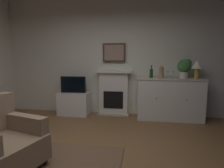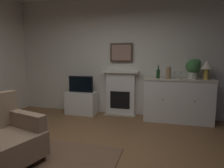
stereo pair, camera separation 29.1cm
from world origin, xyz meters
name	(u,v)px [view 2 (the right image)]	position (x,y,z in m)	size (l,w,h in m)	color
ground_plane	(79,166)	(0.00, 0.00, -0.05)	(5.53, 4.92, 0.10)	brown
wall_rear	(119,56)	(0.00, 2.43, 1.45)	(5.53, 0.06, 2.89)	silver
fireplace_unit	(121,93)	(0.08, 2.30, 0.55)	(0.87, 0.30, 1.10)	white
framed_picture	(121,53)	(0.08, 2.35, 1.54)	(0.55, 0.04, 0.45)	#473323
sideboard_cabinet	(177,100)	(1.40, 2.12, 0.48)	(1.47, 0.49, 0.96)	white
table_lamp	(207,66)	(1.95, 2.12, 1.23)	(0.26, 0.26, 0.40)	#B79338
wine_bottle	(158,74)	(0.97, 2.09, 1.06)	(0.08, 0.08, 0.29)	#193F1E
wine_glass_left	(175,73)	(1.33, 2.12, 1.08)	(0.07, 0.07, 0.16)	silver
wine_glass_center	(180,73)	(1.44, 2.13, 1.08)	(0.07, 0.07, 0.16)	silver
vase_decorative	(168,72)	(1.19, 2.07, 1.09)	(0.11, 0.11, 0.28)	#9E7F5B
tv_cabinet	(82,103)	(-0.89, 2.14, 0.28)	(0.75, 0.42, 0.56)	white
tv_set	(81,84)	(-0.89, 2.12, 0.76)	(0.62, 0.07, 0.40)	black
potted_plant_small	(193,67)	(1.70, 2.17, 1.21)	(0.30, 0.30, 0.43)	beige
armchair	(1,137)	(-0.94, -0.30, 0.38)	(0.98, 0.94, 0.92)	#8C7259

